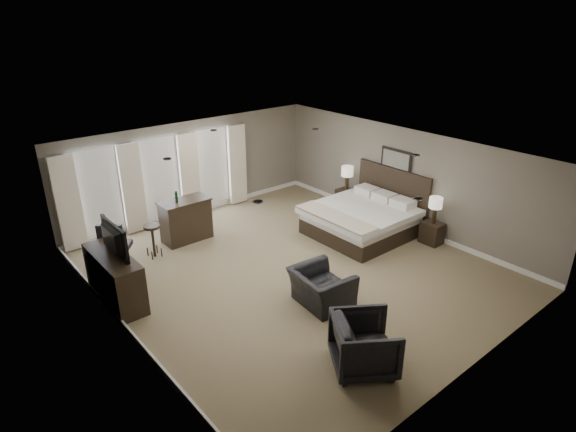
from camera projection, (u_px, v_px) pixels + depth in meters
room at (293, 215)px, 10.14m from camera, size 7.60×8.60×2.64m
window_bay at (161, 181)px, 12.49m from camera, size 5.25×0.20×2.30m
bed at (364, 206)px, 12.06m from camera, size 2.40×2.29×1.52m
nightstand_near at (432, 233)px, 11.76m from camera, size 0.40×0.49×0.54m
nightstand_far at (346, 199)px, 13.80m from camera, size 0.42×0.52×0.56m
lamp_near at (435, 210)px, 11.52m from camera, size 0.32×0.32×0.66m
lamp_far at (347, 178)px, 13.55m from camera, size 0.34×0.34×0.70m
wall_art at (396, 160)px, 12.33m from camera, size 0.04×0.96×0.56m
dresser at (115, 278)px, 9.33m from camera, size 0.56×1.73×1.01m
tv at (111, 252)px, 9.10m from camera, size 0.65×1.12×0.15m
armchair_near at (322, 282)px, 9.23m from camera, size 0.83×1.18×0.96m
armchair_far at (365, 342)px, 7.56m from camera, size 1.29×1.30×0.99m
bar_counter at (186, 220)px, 11.83m from camera, size 1.22×0.63×1.06m
bar_stool_left at (153, 241)px, 11.07m from camera, size 0.38×0.38×0.79m
bar_stool_right at (180, 219)px, 12.29m from camera, size 0.44×0.44×0.72m
desk_chair at (116, 245)px, 10.39m from camera, size 0.87×0.87×1.21m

